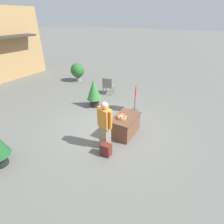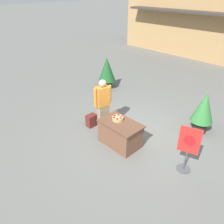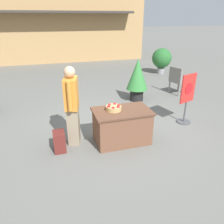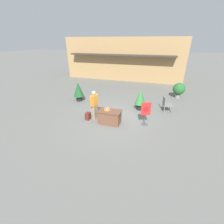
{
  "view_description": "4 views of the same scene",
  "coord_description": "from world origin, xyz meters",
  "px_view_note": "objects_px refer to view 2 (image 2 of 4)",
  "views": [
    {
      "loc": [
        -5.04,
        -3.04,
        4.0
      ],
      "look_at": [
        -0.44,
        -0.38,
        1.06
      ],
      "focal_mm": 28.0,
      "sensor_mm": 36.0,
      "label": 1
    },
    {
      "loc": [
        3.6,
        -4.54,
        4.17
      ],
      "look_at": [
        -0.41,
        -0.66,
        0.93
      ],
      "focal_mm": 35.0,
      "sensor_mm": 36.0,
      "label": 2
    },
    {
      "loc": [
        -1.45,
        -4.76,
        2.59
      ],
      "look_at": [
        -0.15,
        -0.41,
        0.61
      ],
      "focal_mm": 35.0,
      "sensor_mm": 36.0,
      "label": 3
    },
    {
      "loc": [
        2.35,
        -7.75,
        4.26
      ],
      "look_at": [
        0.13,
        -0.74,
        0.72
      ],
      "focal_mm": 24.0,
      "sensor_mm": 36.0,
      "label": 4
    }
  ],
  "objects_px": {
    "person_visitor": "(103,104)",
    "potted_plant_far_right": "(107,71)",
    "potted_plant_near_left": "(204,110)",
    "poster_board": "(188,149)",
    "apple_basket": "(118,118)",
    "display_table": "(120,133)",
    "backpack": "(91,120)"
  },
  "relations": [
    {
      "from": "potted_plant_far_right",
      "to": "potted_plant_near_left",
      "type": "distance_m",
      "value": 4.69
    },
    {
      "from": "display_table",
      "to": "potted_plant_far_right",
      "type": "distance_m",
      "value": 4.25
    },
    {
      "from": "apple_basket",
      "to": "potted_plant_near_left",
      "type": "xyz_separation_m",
      "value": [
        1.51,
        2.3,
        -0.01
      ]
    },
    {
      "from": "person_visitor",
      "to": "poster_board",
      "type": "xyz_separation_m",
      "value": [
        2.92,
        0.17,
        -0.18
      ]
    },
    {
      "from": "display_table",
      "to": "apple_basket",
      "type": "bearing_deg",
      "value": 160.77
    },
    {
      "from": "apple_basket",
      "to": "backpack",
      "type": "height_order",
      "value": "apple_basket"
    },
    {
      "from": "display_table",
      "to": "potted_plant_near_left",
      "type": "bearing_deg",
      "value": 60.3
    },
    {
      "from": "person_visitor",
      "to": "potted_plant_near_left",
      "type": "bearing_deg",
      "value": 55.31
    },
    {
      "from": "apple_basket",
      "to": "backpack",
      "type": "relative_size",
      "value": 0.78
    },
    {
      "from": "display_table",
      "to": "poster_board",
      "type": "relative_size",
      "value": 0.95
    },
    {
      "from": "person_visitor",
      "to": "apple_basket",
      "type": "bearing_deg",
      "value": 1.15
    },
    {
      "from": "poster_board",
      "to": "potted_plant_far_right",
      "type": "relative_size",
      "value": 0.9
    },
    {
      "from": "display_table",
      "to": "person_visitor",
      "type": "xyz_separation_m",
      "value": [
        -1.02,
        0.25,
        0.5
      ]
    },
    {
      "from": "potted_plant_near_left",
      "to": "apple_basket",
      "type": "bearing_deg",
      "value": -123.4
    },
    {
      "from": "potted_plant_near_left",
      "to": "potted_plant_far_right",
      "type": "bearing_deg",
      "value": 177.28
    },
    {
      "from": "person_visitor",
      "to": "backpack",
      "type": "height_order",
      "value": "person_visitor"
    },
    {
      "from": "display_table",
      "to": "potted_plant_near_left",
      "type": "distance_m",
      "value": 2.74
    },
    {
      "from": "potted_plant_far_right",
      "to": "potted_plant_near_left",
      "type": "bearing_deg",
      "value": -2.72
    },
    {
      "from": "apple_basket",
      "to": "poster_board",
      "type": "distance_m",
      "value": 2.11
    },
    {
      "from": "display_table",
      "to": "person_visitor",
      "type": "relative_size",
      "value": 0.73
    },
    {
      "from": "person_visitor",
      "to": "potted_plant_far_right",
      "type": "distance_m",
      "value": 3.29
    },
    {
      "from": "display_table",
      "to": "backpack",
      "type": "relative_size",
      "value": 2.95
    },
    {
      "from": "display_table",
      "to": "potted_plant_near_left",
      "type": "relative_size",
      "value": 0.9
    },
    {
      "from": "display_table",
      "to": "backpack",
      "type": "xyz_separation_m",
      "value": [
        -1.37,
        0.01,
        -0.17
      ]
    },
    {
      "from": "apple_basket",
      "to": "person_visitor",
      "type": "height_order",
      "value": "person_visitor"
    },
    {
      "from": "poster_board",
      "to": "potted_plant_near_left",
      "type": "bearing_deg",
      "value": 177.2
    },
    {
      "from": "display_table",
      "to": "person_visitor",
      "type": "bearing_deg",
      "value": 166.35
    },
    {
      "from": "person_visitor",
      "to": "potted_plant_far_right",
      "type": "height_order",
      "value": "person_visitor"
    },
    {
      "from": "display_table",
      "to": "poster_board",
      "type": "xyz_separation_m",
      "value": [
        1.9,
        0.42,
        0.32
      ]
    },
    {
      "from": "person_visitor",
      "to": "potted_plant_far_right",
      "type": "xyz_separation_m",
      "value": [
        -2.32,
        2.33,
        -0.04
      ]
    },
    {
      "from": "person_visitor",
      "to": "poster_board",
      "type": "distance_m",
      "value": 2.94
    },
    {
      "from": "display_table",
      "to": "apple_basket",
      "type": "height_order",
      "value": "apple_basket"
    }
  ]
}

